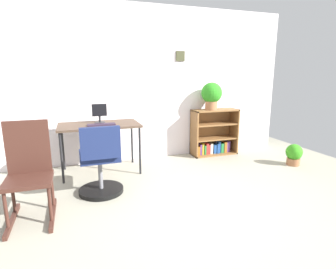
{
  "coord_description": "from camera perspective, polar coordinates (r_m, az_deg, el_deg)",
  "views": [
    {
      "loc": [
        -0.96,
        -2.14,
        1.39
      ],
      "look_at": [
        0.2,
        1.21,
        0.59
      ],
      "focal_mm": 28.95,
      "sensor_mm": 36.0,
      "label": 1
    }
  ],
  "objects": [
    {
      "name": "office_chair",
      "position": [
        3.22,
        -14.06,
        -6.29
      ],
      "size": [
        0.52,
        0.55,
        0.84
      ],
      "color": "black",
      "rests_on": "ground_plane"
    },
    {
      "name": "bookshelf_low",
      "position": [
        4.79,
        9.47,
        -0.02
      ],
      "size": [
        0.8,
        0.3,
        0.79
      ],
      "color": "brown",
      "rests_on": "ground_plane"
    },
    {
      "name": "desk",
      "position": [
        3.9,
        -14.25,
        1.4
      ],
      "size": [
        1.1,
        0.62,
        0.7
      ],
      "color": "#4D3B2D",
      "rests_on": "ground_plane"
    },
    {
      "name": "rocking_chair",
      "position": [
        2.95,
        -27.22,
        -6.75
      ],
      "size": [
        0.42,
        0.64,
        0.95
      ],
      "color": "#42241C",
      "rests_on": "ground_plane"
    },
    {
      "name": "ground_plane",
      "position": [
        2.73,
        4.58,
        -17.89
      ],
      "size": [
        6.24,
        6.24,
        0.0
      ],
      "primitive_type": "plane",
      "color": "#9D9A87"
    },
    {
      "name": "monitor",
      "position": [
        3.95,
        -14.23,
        4.34
      ],
      "size": [
        0.2,
        0.15,
        0.27
      ],
      "color": "#262628",
      "rests_on": "desk"
    },
    {
      "name": "potted_plant_floor",
      "position": [
        4.61,
        24.99,
        -3.77
      ],
      "size": [
        0.25,
        0.25,
        0.33
      ],
      "color": "#9E6642",
      "rests_on": "ground_plane"
    },
    {
      "name": "keyboard",
      "position": [
        3.79,
        -13.85,
        2.05
      ],
      "size": [
        0.37,
        0.14,
        0.02
      ],
      "primitive_type": "cube",
      "color": "#2C1F31",
      "rests_on": "desk"
    },
    {
      "name": "potted_plant_on_shelf",
      "position": [
        4.6,
        9.16,
        8.32
      ],
      "size": [
        0.34,
        0.34,
        0.45
      ],
      "color": "#9E6642",
      "rests_on": "bookshelf_low"
    },
    {
      "name": "wall_back",
      "position": [
        4.4,
        -6.61,
        10.37
      ],
      "size": [
        5.2,
        0.12,
        2.42
      ],
      "color": "silver",
      "rests_on": "ground_plane"
    }
  ]
}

